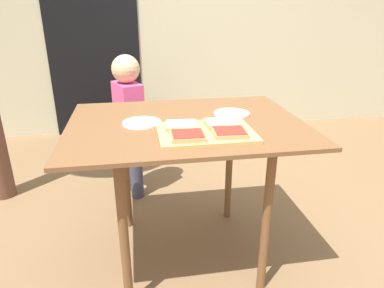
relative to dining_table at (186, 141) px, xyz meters
The scene contains 12 objects.
ground_plane 0.68m from the dining_table, ahead, with size 16.00×16.00×0.00m, color brown.
house_wall_back 2.28m from the dining_table, 90.00° to the left, with size 8.00×0.20×2.41m, color beige.
house_door 2.22m from the dining_table, 106.18° to the left, with size 0.90×0.02×2.00m, color black.
dining_table is the anchor object (origin of this frame).
cutting_board 0.22m from the dining_table, 72.43° to the right, with size 0.41×0.31×0.02m, color tan.
pizza_slice_far_right 0.23m from the dining_table, 40.96° to the right, with size 0.14×0.13×0.02m.
pizza_slice_far_left 0.18m from the dining_table, 107.23° to the right, with size 0.15×0.14×0.02m.
pizza_slice_near_left 0.29m from the dining_table, 96.98° to the right, with size 0.14×0.13×0.02m.
pizza_slice_near_right 0.31m from the dining_table, 59.23° to the right, with size 0.15×0.14×0.02m.
plate_white_right 0.28m from the dining_table, 18.44° to the left, with size 0.18×0.18×0.01m, color white.
plate_white_left 0.23m from the dining_table, behind, with size 0.18×0.18×0.01m, color white.
child_left 0.79m from the dining_table, 111.12° to the left, with size 0.22×0.27×1.00m.
Camera 1 is at (-0.23, -1.56, 1.29)m, focal length 32.33 mm.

